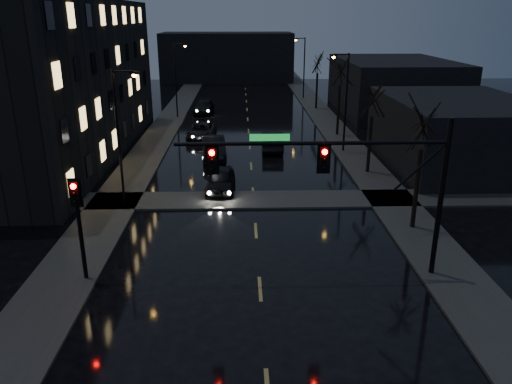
{
  "coord_description": "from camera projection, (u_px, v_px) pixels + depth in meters",
  "views": [
    {
      "loc": [
        -0.72,
        -10.3,
        10.84
      ],
      "look_at": [
        -0.08,
        11.13,
        3.2
      ],
      "focal_mm": 35.0,
      "sensor_mm": 36.0,
      "label": 1
    }
  ],
  "objects": [
    {
      "name": "sidewalk_cross",
      "position": [
        254.0,
        200.0,
        30.75
      ],
      "size": [
        40.0,
        3.0,
        0.12
      ],
      "primitive_type": "cube",
      "color": "#2D2D2B",
      "rests_on": "ground"
    },
    {
      "name": "tree_mid_b",
      "position": [
        341.0,
        64.0,
        45.27
      ],
      "size": [
        3.74,
        3.74,
        8.59
      ],
      "color": "black",
      "rests_on": "ground"
    },
    {
      "name": "tree_far",
      "position": [
        318.0,
        58.0,
        58.64
      ],
      "size": [
        3.43,
        3.43,
        7.88
      ],
      "color": "black",
      "rests_on": "ground"
    },
    {
      "name": "commercial_right_near",
      "position": [
        457.0,
        132.0,
        37.44
      ],
      "size": [
        10.0,
        14.0,
        5.0
      ],
      "primitive_type": "cube",
      "color": "black",
      "rests_on": "ground"
    },
    {
      "name": "oncoming_car_b",
      "position": [
        214.0,
        148.0,
        39.66
      ],
      "size": [
        2.26,
        5.27,
        1.69
      ],
      "primitive_type": "imported",
      "rotation": [
        0.0,
        0.0,
        0.09
      ],
      "color": "black",
      "rests_on": "ground"
    },
    {
      "name": "tree_near",
      "position": [
        425.0,
        114.0,
        24.69
      ],
      "size": [
        3.52,
        3.52,
        8.08
      ],
      "color": "black",
      "rests_on": "ground"
    },
    {
      "name": "signal_pole_left",
      "position": [
        78.0,
        215.0,
        20.6
      ],
      "size": [
        0.35,
        0.41,
        4.53
      ],
      "color": "black",
      "rests_on": "ground"
    },
    {
      "name": "streetlight_r_far",
      "position": [
        303.0,
        63.0,
        66.58
      ],
      "size": [
        1.53,
        0.28,
        8.0
      ],
      "color": "black",
      "rests_on": "ground"
    },
    {
      "name": "signal_mast",
      "position": [
        354.0,
        170.0,
        20.3
      ],
      "size": [
        11.11,
        0.41,
        7.0
      ],
      "color": "black",
      "rests_on": "ground"
    },
    {
      "name": "streetlight_l_near",
      "position": [
        121.0,
        127.0,
        28.49
      ],
      "size": [
        1.53,
        0.28,
        8.0
      ],
      "color": "black",
      "rests_on": "ground"
    },
    {
      "name": "streetlight_l_far",
      "position": [
        177.0,
        74.0,
        53.91
      ],
      "size": [
        1.53,
        0.28,
        8.0
      ],
      "color": "black",
      "rests_on": "ground"
    },
    {
      "name": "commercial_right_far",
      "position": [
        393.0,
        86.0,
        58.03
      ],
      "size": [
        12.0,
        18.0,
        6.0
      ],
      "primitive_type": "cube",
      "color": "black",
      "rests_on": "ground"
    },
    {
      "name": "oncoming_car_a",
      "position": [
        221.0,
        180.0,
        32.22
      ],
      "size": [
        1.94,
        4.52,
        1.52
      ],
      "primitive_type": "imported",
      "rotation": [
        0.0,
        0.0,
        -0.03
      ],
      "color": "black",
      "rests_on": "ground"
    },
    {
      "name": "sidewalk_right",
      "position": [
        340.0,
        137.0,
        46.53
      ],
      "size": [
        3.0,
        140.0,
        0.12
      ],
      "primitive_type": "cube",
      "color": "#2D2D2B",
      "rests_on": "ground"
    },
    {
      "name": "far_block",
      "position": [
        227.0,
        57.0,
        85.37
      ],
      "size": [
        22.0,
        10.0,
        8.0
      ],
      "primitive_type": "cube",
      "color": "black",
      "rests_on": "ground"
    },
    {
      "name": "lead_car",
      "position": [
        272.0,
        140.0,
        42.08
      ],
      "size": [
        1.83,
        4.99,
        1.63
      ],
      "primitive_type": "imported",
      "rotation": [
        0.0,
        0.0,
        3.12
      ],
      "color": "black",
      "rests_on": "ground"
    },
    {
      "name": "streetlight_r_mid",
      "position": [
        344.0,
        94.0,
        40.21
      ],
      "size": [
        1.53,
        0.28,
        8.0
      ],
      "color": "black",
      "rests_on": "ground"
    },
    {
      "name": "oncoming_car_c",
      "position": [
        201.0,
        131.0,
        46.02
      ],
      "size": [
        2.73,
        5.21,
        1.4
      ],
      "primitive_type": "imported",
      "rotation": [
        0.0,
        0.0,
        -0.08
      ],
      "color": "black",
      "rests_on": "ground"
    },
    {
      "name": "sidewalk_left",
      "position": [
        157.0,
        138.0,
        46.05
      ],
      "size": [
        3.0,
        140.0,
        0.12
      ],
      "primitive_type": "cube",
      "color": "#2D2D2B",
      "rests_on": "ground"
    },
    {
      "name": "oncoming_car_d",
      "position": [
        204.0,
        107.0,
        57.98
      ],
      "size": [
        2.39,
        5.16,
        1.46
      ],
      "primitive_type": "imported",
      "rotation": [
        0.0,
        0.0,
        -0.07
      ],
      "color": "black",
      "rests_on": "ground"
    },
    {
      "name": "apartment_block",
      "position": [
        40.0,
        80.0,
        39.12
      ],
      "size": [
        12.0,
        30.0,
        12.0
      ],
      "primitive_type": "cube",
      "color": "black",
      "rests_on": "ground"
    },
    {
      "name": "tree_mid_a",
      "position": [
        374.0,
        92.0,
        34.24
      ],
      "size": [
        3.3,
        3.3,
        7.58
      ],
      "color": "black",
      "rests_on": "ground"
    }
  ]
}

